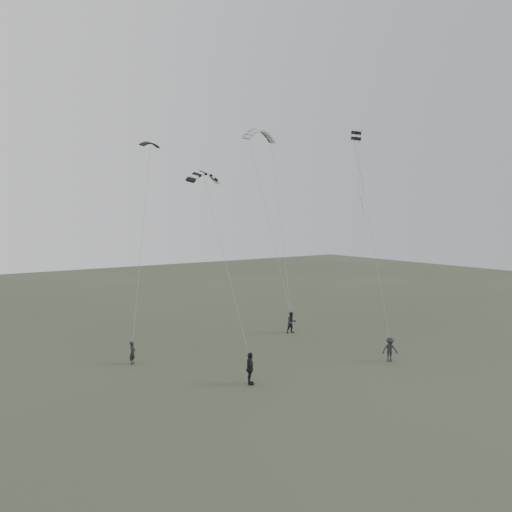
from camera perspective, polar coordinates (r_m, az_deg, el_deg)
ground at (r=34.20m, az=4.21°, el=-12.56°), size 140.00×140.00×0.00m
flyer_left at (r=35.65m, az=-13.94°, el=-10.68°), size 0.66×0.66×1.54m
flyer_right at (r=43.45m, az=4.09°, el=-7.58°), size 1.01×0.85×1.83m
flyer_center at (r=30.55m, az=-0.69°, el=-12.75°), size 0.97×1.23×1.95m
flyer_far at (r=36.34m, az=15.06°, el=-10.28°), size 1.26×1.08×1.70m
kite_dark_small at (r=40.74m, az=-12.04°, el=12.52°), size 1.80×1.12×0.66m
kite_pale_large at (r=47.64m, az=0.47°, el=14.15°), size 3.80×1.78×1.68m
kite_striped at (r=33.55m, az=-5.97°, el=9.42°), size 2.72×1.51×1.20m
kite_box at (r=40.59m, az=11.37°, el=13.33°), size 0.65×0.76×0.79m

